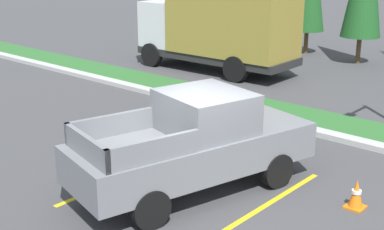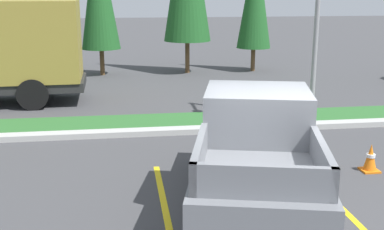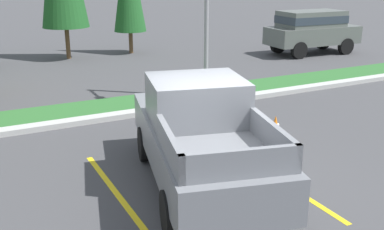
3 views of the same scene
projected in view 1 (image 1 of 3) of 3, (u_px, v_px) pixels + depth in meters
The scene contains 8 objects.
ground_plane at pixel (198, 195), 11.04m from camera, with size 120.00×120.00×0.00m, color #424244.
parking_line_near at pixel (143, 170), 12.27m from camera, with size 0.12×4.80×0.01m, color yellow.
parking_line_far at pixel (254, 213), 10.31m from camera, with size 0.12×4.80×0.01m, color yellow.
curb_strip at pixel (317, 132), 14.59m from camera, with size 56.00×0.40×0.15m, color #B2B2AD.
grass_median at pixel (336, 124), 15.39m from camera, with size 56.00×1.80×0.06m, color #2D662D.
pickup_truck_main at pixel (196, 143), 11.01m from camera, with size 3.10×5.52×2.10m.
cargo_truck_distant at pixel (219, 26), 21.60m from camera, with size 6.86×2.65×3.40m.
traffic_cone at pixel (356, 194), 10.43m from camera, with size 0.36×0.36×0.60m.
Camera 1 is at (6.55, -7.60, 4.90)m, focal length 49.99 mm.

